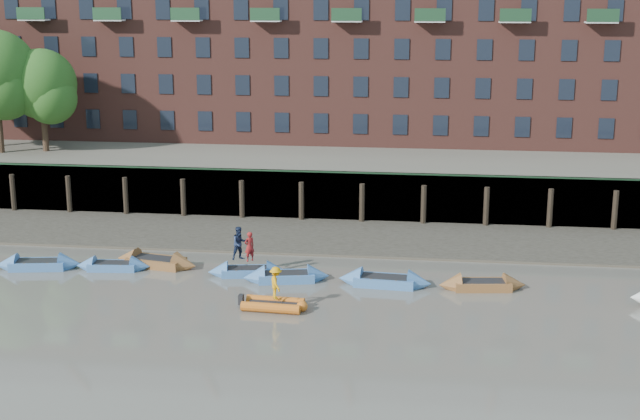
% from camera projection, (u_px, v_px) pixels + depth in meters
% --- Properties ---
extents(ground, '(220.00, 220.00, 0.00)m').
position_uv_depth(ground, '(273.00, 351.00, 37.68)').
color(ground, '#625E55').
rests_on(ground, ground).
extents(foreshore, '(110.00, 8.00, 0.50)m').
position_uv_depth(foreshore, '(325.00, 237.00, 55.01)').
color(foreshore, '#3D382F').
rests_on(foreshore, ground).
extents(mud_band, '(110.00, 1.60, 0.10)m').
position_uv_depth(mud_band, '(318.00, 252.00, 51.74)').
color(mud_band, '#4C4336').
rests_on(mud_band, ground).
extents(river_wall, '(110.00, 1.23, 3.30)m').
position_uv_depth(river_wall, '(333.00, 196.00, 58.84)').
color(river_wall, '#2D2A26').
rests_on(river_wall, ground).
extents(bank_terrace, '(110.00, 28.00, 3.20)m').
position_uv_depth(bank_terrace, '(352.00, 158.00, 71.95)').
color(bank_terrace, '#5E594D').
rests_on(bank_terrace, ground).
extents(apartment_terrace, '(80.60, 15.56, 20.98)m').
position_uv_depth(apartment_terrace, '(354.00, 16.00, 70.21)').
color(apartment_terrace, brown).
rests_on(apartment_terrace, bank_terrace).
extents(rowboat_0, '(4.78, 2.10, 1.34)m').
position_uv_depth(rowboat_0, '(39.00, 264.00, 48.68)').
color(rowboat_0, '#4171AD').
rests_on(rowboat_0, ground).
extents(rowboat_1, '(4.13, 1.51, 1.17)m').
position_uv_depth(rowboat_1, '(113.00, 266.00, 48.52)').
color(rowboat_1, '#4171AD').
rests_on(rowboat_1, ground).
extents(rowboat_2, '(5.04, 2.36, 1.41)m').
position_uv_depth(rowboat_2, '(156.00, 262.00, 49.10)').
color(rowboat_2, brown).
rests_on(rowboat_2, ground).
extents(rowboat_3, '(4.33, 1.93, 1.21)m').
position_uv_depth(rowboat_3, '(247.00, 271.00, 47.56)').
color(rowboat_3, '#4171AD').
rests_on(rowboat_3, ground).
extents(rowboat_4, '(4.70, 2.22, 1.31)m').
position_uv_depth(rowboat_4, '(286.00, 277.00, 46.63)').
color(rowboat_4, '#4171AD').
rests_on(rowboat_4, ground).
extents(rowboat_5, '(4.91, 1.79, 1.40)m').
position_uv_depth(rowboat_5, '(385.00, 281.00, 45.91)').
color(rowboat_5, '#4171AD').
rests_on(rowboat_5, ground).
extents(rowboat_6, '(4.56, 1.85, 1.29)m').
position_uv_depth(rowboat_6, '(482.00, 285.00, 45.35)').
color(rowboat_6, brown).
rests_on(rowboat_6, ground).
extents(rib_tender, '(3.16, 1.65, 0.54)m').
position_uv_depth(rib_tender, '(276.00, 305.00, 42.50)').
color(rib_tender, '#C9631A').
rests_on(rib_tender, ground).
extents(person_rower_a, '(0.69, 0.68, 1.61)m').
position_uv_depth(person_rower_a, '(249.00, 247.00, 47.16)').
color(person_rower_a, maroon).
rests_on(person_rower_a, rowboat_3).
extents(person_rower_b, '(1.11, 1.05, 1.81)m').
position_uv_depth(person_rower_b, '(240.00, 243.00, 47.40)').
color(person_rower_b, '#19233F').
rests_on(person_rower_b, rowboat_3).
extents(person_rib_crew, '(0.95, 1.17, 1.58)m').
position_uv_depth(person_rib_crew, '(276.00, 283.00, 42.32)').
color(person_rib_crew, orange).
rests_on(person_rib_crew, rib_tender).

